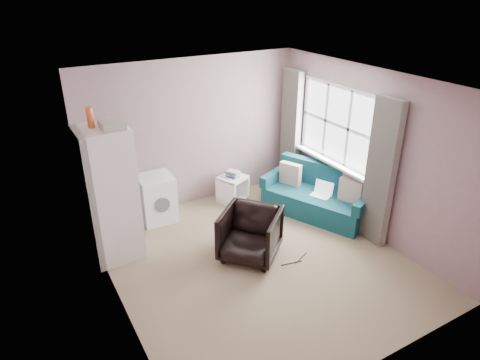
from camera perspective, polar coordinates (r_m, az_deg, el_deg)
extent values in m
cube|color=#988363|center=(6.13, 2.42, -10.78)|extent=(3.80, 4.20, 0.02)
cube|color=silver|center=(5.07, 2.95, 12.89)|extent=(3.80, 4.20, 0.02)
cube|color=gray|center=(7.22, -6.34, 6.18)|extent=(3.80, 0.02, 2.50)
cube|color=gray|center=(4.11, 18.80, -11.11)|extent=(3.80, 0.02, 2.50)
cube|color=gray|center=(4.85, -16.91, -4.89)|extent=(0.02, 4.20, 2.50)
cube|color=gray|center=(6.63, 16.81, 3.44)|extent=(0.02, 4.20, 2.50)
cube|color=white|center=(6.99, 12.88, 7.22)|extent=(0.01, 1.60, 1.20)
imported|color=black|center=(6.00, 1.37, -6.97)|extent=(1.05, 1.05, 0.79)
cube|color=white|center=(6.03, -16.99, -1.90)|extent=(0.66, 0.66, 1.90)
cube|color=slate|center=(6.21, -13.77, -3.22)|extent=(0.02, 0.61, 0.02)
cube|color=slate|center=(6.19, -14.92, 2.14)|extent=(0.02, 0.03, 0.54)
cube|color=white|center=(5.92, -14.25, 1.93)|extent=(0.01, 0.46, 0.65)
cylinder|color=orange|center=(5.68, -19.35, 7.88)|extent=(0.09, 0.09, 0.26)
cube|color=#AFAEA5|center=(5.59, -16.70, 7.10)|extent=(0.29, 0.33, 0.10)
cube|color=white|center=(7.04, -11.07, -2.38)|extent=(0.56, 0.56, 0.77)
cube|color=slate|center=(6.87, -11.27, 0.19)|extent=(0.52, 0.50, 0.05)
cylinder|color=slate|center=(6.80, -10.35, -3.30)|extent=(0.25, 0.03, 0.25)
cube|color=white|center=(7.44, -0.99, 0.30)|extent=(0.56, 0.56, 0.04)
cube|color=white|center=(7.61, -0.97, -2.40)|extent=(0.56, 0.56, 0.04)
cube|color=white|center=(7.40, -1.93, -1.71)|extent=(0.20, 0.41, 0.48)
cube|color=white|center=(7.67, -0.06, -0.67)|extent=(0.20, 0.41, 0.48)
cube|color=#22548F|center=(7.42, -0.99, 0.53)|extent=(0.21, 0.25, 0.03)
cube|color=beige|center=(7.42, -0.94, 0.76)|extent=(0.22, 0.25, 0.03)
cube|color=#22548F|center=(7.40, -1.07, 0.92)|extent=(0.20, 0.24, 0.03)
cube|color=beige|center=(7.39, -0.93, 1.14)|extent=(0.23, 0.25, 0.03)
cube|color=#14515D|center=(7.28, 10.14, -3.05)|extent=(1.43, 1.88, 0.38)
cube|color=#14515D|center=(7.36, 11.48, 0.63)|extent=(0.85, 1.62, 0.42)
cube|color=#14515D|center=(6.89, 16.42, -2.81)|extent=(0.79, 0.45, 0.19)
cube|color=#14515D|center=(7.49, 4.71, 0.58)|extent=(0.79, 0.45, 0.19)
cube|color=beige|center=(6.96, 14.56, -1.37)|extent=(0.26, 0.39, 0.38)
cube|color=beige|center=(7.37, 6.74, 0.84)|extent=(0.26, 0.39, 0.38)
cube|color=white|center=(7.09, 10.67, -2.07)|extent=(0.33, 0.37, 0.02)
cube|color=silver|center=(7.14, 11.15, -0.95)|extent=(0.18, 0.31, 0.21)
cube|color=white|center=(7.17, 11.99, 2.36)|extent=(0.14, 1.70, 0.04)
cube|color=white|center=(7.19, 12.32, 2.66)|extent=(0.02, 1.68, 0.05)
cube|color=white|center=(6.98, 12.77, 7.20)|extent=(0.02, 1.68, 0.05)
cube|color=white|center=(6.83, 13.26, 11.99)|extent=(0.02, 1.68, 0.05)
cube|color=white|center=(6.45, 17.46, 5.14)|extent=(0.02, 0.05, 1.20)
cube|color=white|center=(6.80, 14.26, 6.56)|extent=(0.02, 0.05, 1.20)
cube|color=white|center=(7.17, 11.36, 7.81)|extent=(0.02, 0.05, 1.20)
cube|color=white|center=(7.56, 8.73, 8.92)|extent=(0.02, 0.05, 1.20)
cube|color=beige|center=(6.36, 18.22, 0.84)|extent=(0.12, 0.46, 2.18)
cube|color=beige|center=(7.84, 6.76, 6.56)|extent=(0.12, 0.46, 2.18)
cylinder|color=black|center=(6.22, 8.15, -10.26)|extent=(0.29, 0.14, 0.01)
cylinder|color=black|center=(6.10, 6.89, -10.95)|extent=(0.31, 0.07, 0.01)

